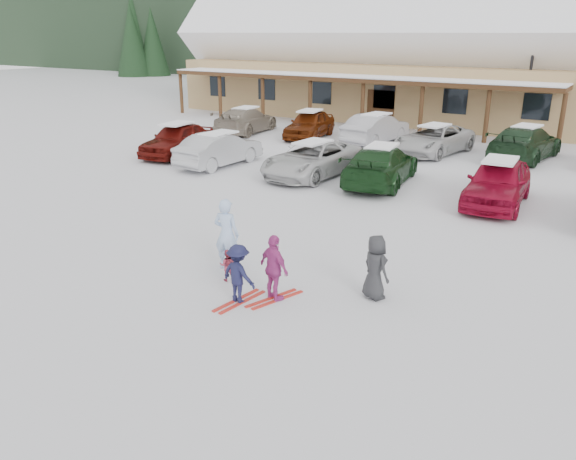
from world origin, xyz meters
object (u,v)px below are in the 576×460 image
Objects in this scene: child_navy at (239,274)px; parked_car_7 at (246,120)px; parked_car_11 at (525,143)px; parked_car_8 at (310,124)px; parked_car_1 at (219,149)px; parked_car_2 at (313,159)px; parked_car_4 at (498,182)px; parked_car_10 at (433,139)px; parked_car_3 at (381,165)px; adult_skier at (227,234)px; child_magenta at (274,268)px; parked_car_0 at (178,140)px; parked_car_9 at (376,129)px; toddler_red at (227,265)px; day_lodge at (385,57)px; lamp_post at (530,73)px; bystander_dark at (375,267)px.

parked_car_7 is (-12.93, 17.55, 0.07)m from child_navy.
parked_car_8 is at bearing 9.45° from parked_car_11.
parked_car_1 is 8.51m from parked_car_7.
parked_car_11 reaches higher than parked_car_8.
parked_car_1 is 0.87× the size of parked_car_7.
parked_car_4 is at bearing 2.21° from parked_car_2.
parked_car_11 reaches higher than parked_car_7.
parked_car_10 is at bearing -13.63° from parked_car_8.
adult_skier is at bearing 82.19° from parked_car_3.
parked_car_4 reaches higher than child_navy.
parked_car_0 reaches higher than child_magenta.
toddler_red is at bearing 109.11° from parked_car_9.
parked_car_4 is at bearing -56.38° from day_lodge.
parked_car_11 is (3.10, 17.96, 0.38)m from toddler_red.
day_lodge is 10.82m from lamp_post.
parked_car_10 is at bearing -97.21° from parked_car_3.
child_magenta is (1.50, -0.25, 0.36)m from toddler_red.
parked_car_1 is 0.96× the size of parked_car_4.
parked_car_2 is at bearing -74.82° from day_lodge.
parked_car_7 is 15.16m from parked_car_11.
toddler_red is at bearing 8.49° from child_magenta.
parked_car_0 reaches higher than parked_car_2.
adult_skier is (-2.14, -24.25, -2.52)m from lamp_post.
bystander_dark is 0.32× the size of parked_car_4.
parked_car_9 is at bearing -68.17° from day_lodge.
day_lodge is 19.31× the size of child_magenta.
parked_car_2 is 0.95× the size of parked_car_11.
child_navy is at bearing 58.22° from child_magenta.
bystander_dark is 18.57m from parked_car_9.
child_magenta is 20.11m from parked_car_8.
parked_car_11 is at bearing -174.41° from parked_car_9.
parked_car_1 is at bearing -169.17° from parked_car_2.
child_magenta is at bearing -60.78° from parked_car_2.
parked_car_9 is at bearing -108.72° from toddler_red.
child_navy is at bearing 117.78° from parked_car_7.
child_magenta is at bearing -90.44° from lamp_post.
parked_car_7 is at bearing 144.20° from parked_car_2.
child_magenta is 0.33× the size of parked_car_4.
parked_car_10 is at bearing 119.06° from parked_car_4.
bystander_dark is 0.29× the size of parked_car_7.
child_magenta is 0.29× the size of parked_car_3.
lamp_post reaches higher than parked_car_3.
parked_car_9 is (6.59, 7.99, 0.00)m from parked_car_0.
parked_car_11 is at bearing -132.09° from toddler_red.
child_magenta is 10.74m from parked_car_3.
toddler_red is 10.56m from parked_car_2.
parked_car_4 is at bearing -124.49° from adult_skier.
lamp_post is at bearing -120.36° from parked_car_1.
parked_car_4 is 14.10m from parked_car_8.
child_navy is at bearing -109.52° from parked_car_4.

